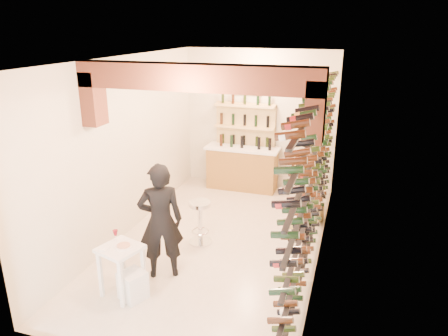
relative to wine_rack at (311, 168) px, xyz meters
The scene contains 11 objects.
ground 2.18m from the wine_rack, behind, with size 6.00×6.00×0.00m, color beige.
room_shell 1.70m from the wine_rack, behind, with size 3.52×6.02×3.21m.
wine_rack is the anchor object (origin of this frame).
back_counter 3.38m from the wine_rack, 124.66° to the left, with size 1.70×0.62×1.29m.
back_shelving 3.44m from the wine_rack, 122.37° to the left, with size 1.40×0.31×2.73m.
tasting_table 3.16m from the wine_rack, 141.45° to the right, with size 0.66×0.66×0.92m.
white_stool 3.20m from the wine_rack, 138.50° to the right, with size 0.33×0.33×0.41m, color white.
person 2.47m from the wine_rack, 148.42° to the right, with size 0.67×0.44×1.82m, color black.
chrome_barstool 2.14m from the wine_rack, behind, with size 0.41×0.41×0.79m.
crate_lower 1.96m from the wine_rack, 95.43° to the left, with size 0.55×0.39×0.33m, color #DEBB7A.
crate_upper 1.76m from the wine_rack, 95.43° to the left, with size 0.42×0.29×0.24m, color #DEBB7A.
Camera 1 is at (2.12, -6.37, 3.69)m, focal length 33.70 mm.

